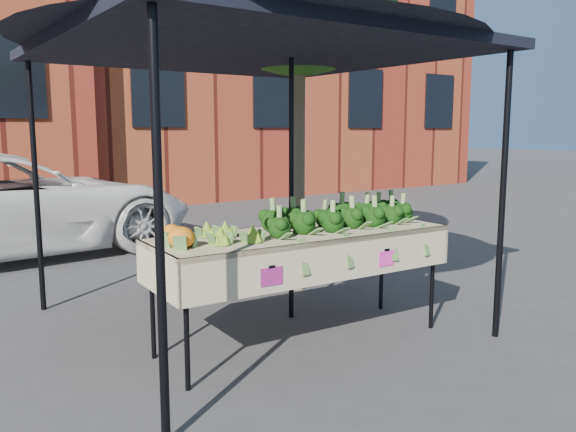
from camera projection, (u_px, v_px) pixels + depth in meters
The scene contains 8 objects.
ground at pixel (288, 347), 4.54m from camera, with size 90.00×90.00×0.00m, color #363639.
table at pixel (302, 288), 4.60m from camera, with size 2.43×0.89×0.90m.
canopy at pixel (252, 168), 4.95m from camera, with size 3.16×3.16×2.74m, color black, non-canonical shape.
broccoli_heap at pixel (339, 212), 4.76m from camera, with size 1.58×0.55×0.24m, color black.
romanesco_cluster at pixel (225, 228), 4.17m from camera, with size 0.41×0.55×0.18m, color #7AA42C.
cauliflower_pair at pixel (176, 234), 3.99m from camera, with size 0.21×0.41×0.16m, color orange.
street_tree at pixel (298, 103), 5.94m from camera, with size 1.99×1.99×3.93m, color #1E4C14, non-canonical shape.
building_right at pixel (243, 47), 18.03m from camera, with size 12.00×8.00×8.50m, color maroon.
Camera 1 is at (-2.49, -3.56, 1.69)m, focal length 36.19 mm.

